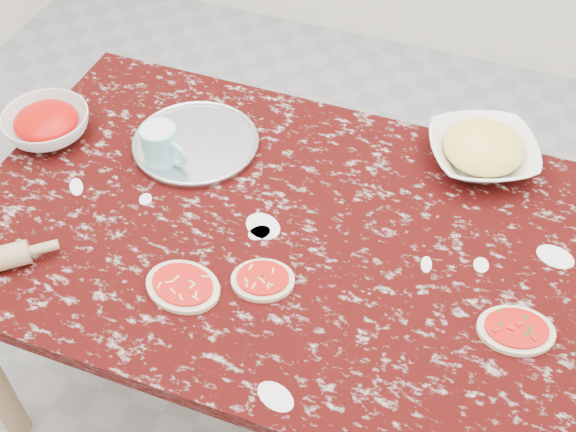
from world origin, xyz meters
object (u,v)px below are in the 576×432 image
Objects in this scene: pizza_tray at (196,144)px; cheese_bowl at (482,153)px; worktable at (288,252)px; sauce_bowl at (47,125)px; flour_mug at (161,146)px.

pizza_tray is 1.20× the size of cheese_bowl.
sauce_bowl is (-0.74, 0.10, 0.12)m from worktable.
cheese_bowl is at bearing 20.45° from flour_mug.
cheese_bowl is (0.39, 0.41, 0.12)m from worktable.
worktable is at bearing -30.35° from pizza_tray.
pizza_tray is at bearing -164.51° from cheese_bowl.
worktable is at bearing -7.48° from sauce_bowl.
pizza_tray is 1.43× the size of sauce_bowl.
flour_mug reaches higher than sauce_bowl.
cheese_bowl reaches higher than pizza_tray.
worktable is 4.76× the size of pizza_tray.
sauce_bowl reaches higher than worktable.
flour_mug is (-0.40, 0.11, 0.14)m from worktable.
pizza_tray is 2.38× the size of flour_mug.
worktable is 0.76m from sauce_bowl.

